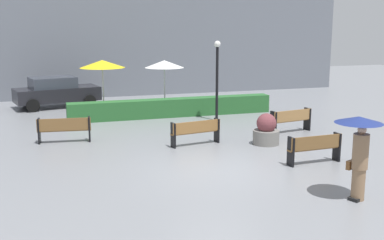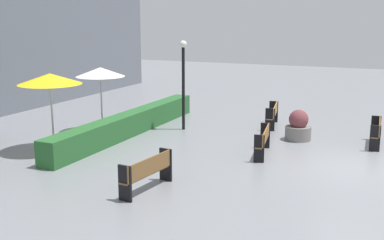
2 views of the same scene
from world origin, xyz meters
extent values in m
plane|color=gray|center=(0.00, 0.00, 0.00)|extent=(60.00, 60.00, 0.00)
cube|color=olive|center=(0.30, 3.02, 0.46)|extent=(1.87, 0.52, 0.04)
cube|color=olive|center=(0.32, 2.89, 0.68)|extent=(1.84, 0.34, 0.40)
cube|color=black|center=(-0.55, 2.86, 0.44)|extent=(0.11, 0.33, 0.88)
cube|color=black|center=(1.16, 3.14, 0.44)|extent=(0.11, 0.33, 0.88)
cube|color=#9E7242|center=(4.53, 3.82, 0.46)|extent=(1.84, 0.58, 0.04)
cube|color=#9E7242|center=(4.56, 3.67, 0.70)|extent=(1.80, 0.35, 0.42)
cube|color=black|center=(3.70, 3.66, 0.45)|extent=(0.12, 0.37, 0.91)
cube|color=black|center=(5.37, 3.95, 0.45)|extent=(0.12, 0.37, 0.91)
cube|color=brown|center=(3.07, -0.25, 0.46)|extent=(1.79, 0.32, 0.04)
cube|color=brown|center=(3.07, -0.39, 0.69)|extent=(1.78, 0.13, 0.41)
cube|color=black|center=(2.24, -0.31, 0.45)|extent=(0.08, 0.34, 0.89)
cube|color=black|center=(3.90, -0.23, 0.45)|extent=(0.08, 0.34, 0.89)
cube|color=brown|center=(-4.09, 4.84, 0.44)|extent=(1.91, 0.49, 0.04)
cube|color=brown|center=(-4.11, 4.68, 0.68)|extent=(1.88, 0.26, 0.44)
cube|color=black|center=(-4.97, 4.92, 0.45)|extent=(0.10, 0.38, 0.91)
cube|color=black|center=(-3.22, 4.71, 0.45)|extent=(0.10, 0.38, 0.91)
cylinder|color=#8C6B4C|center=(2.40, -3.30, 0.39)|extent=(0.32, 0.32, 0.79)
cube|color=black|center=(2.34, -3.33, 0.04)|extent=(0.40, 0.36, 0.08)
cylinder|color=#8C6B4C|center=(2.40, -3.30, 1.22)|extent=(0.38, 0.38, 0.85)
sphere|color=tan|center=(2.40, -3.30, 1.75)|extent=(0.21, 0.21, 0.21)
cube|color=brown|center=(2.30, -3.11, 0.84)|extent=(0.30, 0.20, 0.22)
cylinder|color=black|center=(2.36, -3.21, 1.52)|extent=(0.02, 0.02, 0.90)
cone|color=navy|center=(2.36, -3.21, 1.97)|extent=(1.14, 1.14, 0.16)
cylinder|color=slate|center=(2.74, 2.35, 0.25)|extent=(0.94, 0.94, 0.51)
sphere|color=brown|center=(2.74, 2.35, 0.76)|extent=(0.70, 0.70, 0.70)
cylinder|color=black|center=(2.57, 6.88, 1.63)|extent=(0.12, 0.12, 3.26)
sphere|color=white|center=(2.57, 6.88, 3.38)|extent=(0.28, 0.28, 0.28)
cylinder|color=silver|center=(-2.08, 9.51, 1.22)|extent=(0.06, 0.06, 2.43)
cone|color=yellow|center=(-2.08, 9.51, 2.43)|extent=(2.06, 2.06, 0.35)
cylinder|color=silver|center=(0.88, 9.60, 1.17)|extent=(0.06, 0.06, 2.35)
cone|color=white|center=(0.88, 9.60, 2.35)|extent=(1.87, 1.87, 0.35)
cube|color=#28602D|center=(0.95, 8.40, 0.42)|extent=(9.56, 0.70, 0.84)
cube|color=slate|center=(0.00, 16.00, 5.38)|extent=(28.00, 1.20, 10.76)
cube|color=black|center=(-4.06, 12.73, 0.67)|extent=(4.47, 2.59, 0.70)
cube|color=#333842|center=(-4.25, 12.69, 1.29)|extent=(2.49, 2.03, 0.55)
cylinder|color=black|center=(-2.85, 13.88, 0.32)|extent=(0.67, 0.35, 0.64)
cylinder|color=black|center=(-2.48, 12.17, 0.32)|extent=(0.67, 0.35, 0.64)
cylinder|color=black|center=(-5.64, 13.29, 0.32)|extent=(0.67, 0.35, 0.64)
cylinder|color=black|center=(-5.27, 11.57, 0.32)|extent=(0.67, 0.35, 0.64)
camera|label=1|loc=(-4.75, -12.48, 4.17)|focal=44.22mm
camera|label=2|loc=(-14.37, -1.06, 4.39)|focal=44.88mm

